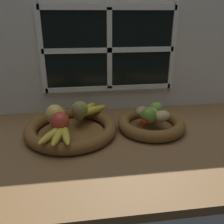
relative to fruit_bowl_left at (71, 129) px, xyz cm
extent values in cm
cube|color=brown|center=(19.61, -2.37, -3.83)|extent=(140.00, 90.00, 3.00)
cube|color=silver|center=(19.61, 27.63, 25.17)|extent=(140.00, 3.00, 55.00)
cube|color=black|center=(19.61, 25.73, 28.67)|extent=(64.00, 0.80, 38.00)
cube|color=white|center=(19.61, 25.13, 28.67)|extent=(2.40, 1.20, 38.00)
cube|color=white|center=(19.61, 25.13, 28.67)|extent=(64.00, 1.20, 2.40)
cube|color=white|center=(-12.39, 25.13, 28.67)|extent=(2.40, 1.20, 40.40)
cube|color=white|center=(51.61, 25.13, 28.67)|extent=(2.40, 1.20, 40.40)
cube|color=white|center=(19.61, 25.13, 47.67)|extent=(64.00, 1.20, 2.40)
cube|color=white|center=(19.61, 25.13, 9.67)|extent=(64.00, 1.20, 2.40)
cylinder|color=brown|center=(0.00, 0.00, -1.83)|extent=(27.35, 27.35, 1.00)
torus|color=brown|center=(0.00, 0.00, 0.18)|extent=(38.39, 38.39, 5.03)
cylinder|color=brown|center=(34.79, 0.00, -1.83)|extent=(20.09, 20.09, 1.00)
torus|color=brown|center=(34.79, 0.00, 0.18)|extent=(29.53, 29.53, 5.03)
sphere|color=#DBB756|center=(-6.19, 1.25, 6.64)|extent=(7.88, 7.88, 7.88)
sphere|color=#8CAD3D|center=(4.00, 5.98, 6.33)|extent=(7.27, 7.27, 7.27)
sphere|color=#B73828|center=(-3.81, -6.16, 6.46)|extent=(7.51, 7.51, 7.51)
ellipsoid|color=olive|center=(3.58, 2.71, 6.64)|extent=(7.94, 8.10, 7.88)
ellipsoid|color=gold|center=(-6.41, -11.88, 4.11)|extent=(10.28, 15.14, 2.82)
ellipsoid|color=gold|center=(-4.02, -12.76, 4.11)|extent=(5.81, 16.06, 2.82)
ellipsoid|color=gold|center=(-1.47, -12.84, 4.11)|extent=(4.86, 16.05, 2.82)
sphere|color=brown|center=(-2.50, -5.00, 4.11)|extent=(2.54, 2.54, 2.54)
ellipsoid|color=gold|center=(9.75, 8.69, 4.36)|extent=(14.73, 11.74, 3.31)
ellipsoid|color=gold|center=(7.28, 10.94, 4.36)|extent=(10.76, 15.22, 3.31)
ellipsoid|color=gold|center=(4.10, 11.97, 4.36)|extent=(4.83, 15.93, 3.31)
sphere|color=brown|center=(3.34, 4.17, 4.36)|extent=(2.98, 2.98, 2.98)
ellipsoid|color=#A38451|center=(31.21, 2.79, 4.98)|extent=(8.26, 8.81, 4.55)
ellipsoid|color=tan|center=(36.78, 4.38, 4.77)|extent=(7.32, 8.78, 4.14)
ellipsoid|color=tan|center=(37.98, -3.19, 5.01)|extent=(9.46, 7.54, 4.61)
ellipsoid|color=tan|center=(34.79, 0.00, 5.18)|extent=(5.84, 6.87, 4.96)
sphere|color=olive|center=(32.22, -3.86, 6.02)|extent=(6.63, 6.63, 6.63)
sphere|color=#6B9E33|center=(37.79, 3.86, 5.70)|extent=(5.99, 5.99, 5.99)
cone|color=red|center=(34.00, -3.56, 3.79)|extent=(11.54, 8.13, 2.17)
camera|label=1|loc=(4.68, -92.60, 45.07)|focal=38.61mm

